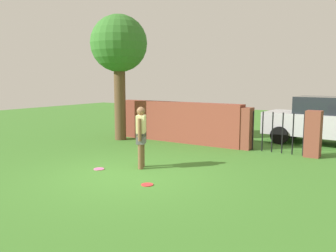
{
  "coord_description": "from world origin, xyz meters",
  "views": [
    {
      "loc": [
        5.35,
        -6.33,
        2.31
      ],
      "look_at": [
        -0.09,
        1.92,
        1.0
      ],
      "focal_mm": 37.27,
      "sensor_mm": 36.0,
      "label": 1
    }
  ],
  "objects_px": {
    "frisbee_red": "(147,185)",
    "tree": "(119,47)",
    "person": "(141,134)",
    "car": "(326,121)",
    "frisbee_pink": "(99,169)"
  },
  "relations": [
    {
      "from": "tree",
      "to": "frisbee_pink",
      "type": "xyz_separation_m",
      "value": [
        2.57,
        -3.81,
        -3.55
      ]
    },
    {
      "from": "car",
      "to": "frisbee_red",
      "type": "distance_m",
      "value": 7.87
    },
    {
      "from": "tree",
      "to": "frisbee_red",
      "type": "bearing_deg",
      "value": -43.45
    },
    {
      "from": "person",
      "to": "frisbee_pink",
      "type": "relative_size",
      "value": 6.0
    },
    {
      "from": "frisbee_red",
      "to": "tree",
      "type": "bearing_deg",
      "value": 136.55
    },
    {
      "from": "frisbee_red",
      "to": "car",
      "type": "bearing_deg",
      "value": 71.99
    },
    {
      "from": "car",
      "to": "frisbee_red",
      "type": "xyz_separation_m",
      "value": [
        -2.42,
        -7.44,
        -0.85
      ]
    },
    {
      "from": "car",
      "to": "frisbee_pink",
      "type": "xyz_separation_m",
      "value": [
        -4.29,
        -7.03,
        -0.85
      ]
    },
    {
      "from": "tree",
      "to": "car",
      "type": "xyz_separation_m",
      "value": [
        6.87,
        3.22,
        -2.7
      ]
    },
    {
      "from": "frisbee_red",
      "to": "frisbee_pink",
      "type": "relative_size",
      "value": 1.0
    },
    {
      "from": "person",
      "to": "frisbee_pink",
      "type": "bearing_deg",
      "value": 102.55
    },
    {
      "from": "person",
      "to": "car",
      "type": "xyz_separation_m",
      "value": [
        3.46,
        6.3,
        -0.04
      ]
    },
    {
      "from": "car",
      "to": "frisbee_pink",
      "type": "distance_m",
      "value": 8.28
    },
    {
      "from": "frisbee_red",
      "to": "frisbee_pink",
      "type": "xyz_separation_m",
      "value": [
        -1.87,
        0.41,
        0.0
      ]
    },
    {
      "from": "tree",
      "to": "person",
      "type": "distance_m",
      "value": 5.31
    }
  ]
}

